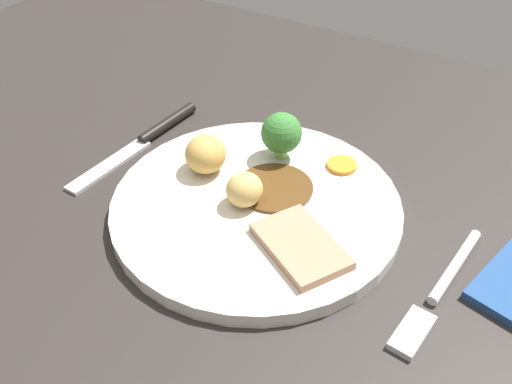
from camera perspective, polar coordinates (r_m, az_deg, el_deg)
The scene contains 10 objects.
dining_table at distance 53.86cm, azimuth -1.11°, elevation -3.73°, with size 120.00×84.00×3.60cm, color #2B2623.
dinner_plate at distance 52.48cm, azimuth 0.00°, elevation -1.44°, with size 26.65×26.65×1.40cm, color silver.
gravy_pool at distance 53.29cm, azimuth 1.85°, elevation 0.46°, with size 7.30×7.30×0.30cm, color #563819.
meat_slice_main at distance 47.26cm, azimuth 4.49°, elevation -5.38°, with size 8.22×5.23×0.80cm, color tan.
roast_potato_left at distance 54.90cm, azimuth -5.08°, elevation 3.81°, with size 4.24×3.96×3.63cm, color tan.
roast_potato_right at distance 50.57cm, azimuth -1.44°, elevation 0.11°, with size 3.42×3.25×3.20cm, color #D8B260.
carrot_coin_front at distance 56.57cm, azimuth 8.61°, elevation 2.68°, with size 2.97×2.97×0.43cm, color orange.
broccoli_floret at distance 56.02cm, azimuth 2.57°, elevation 5.88°, with size 4.07×4.07×4.85cm.
fork at distance 47.86cm, azimuth 17.85°, elevation -9.47°, with size 2.90×15.32×0.90cm.
knife at distance 63.09cm, azimuth -10.84°, elevation 5.37°, with size 2.49×18.55×1.20cm.
Camera 1 is at (-21.46, 33.06, 38.51)cm, focal length 39.86 mm.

